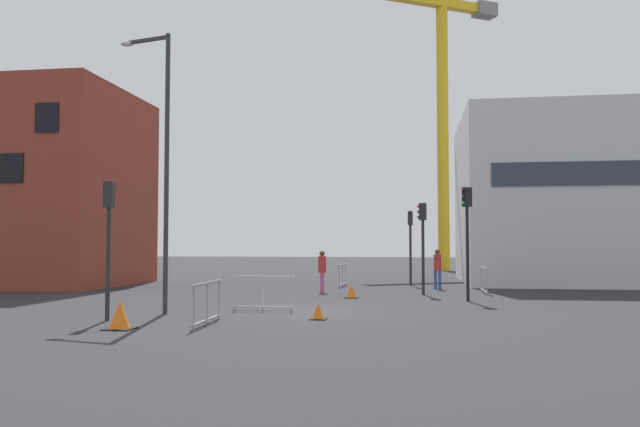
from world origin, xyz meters
TOP-DOWN VIEW (x-y plane):
  - ground at (0.00, 0.00)m, footprint 160.00×160.00m
  - brick_building at (-14.79, 10.03)m, footprint 8.04×8.40m
  - office_block at (12.19, 15.95)m, footprint 12.42×10.28m
  - construction_crane at (5.58, 30.51)m, footprint 12.25×7.72m
  - streetlamp_tall at (-4.13, -1.38)m, footprint 1.77×0.57m
  - traffic_light_corner at (3.21, 12.54)m, footprint 0.25×0.37m
  - traffic_light_verge at (3.73, 6.81)m, footprint 0.39×0.28m
  - traffic_light_island at (5.27, 4.02)m, footprint 0.38×0.36m
  - traffic_light_crosswalk at (-4.85, -3.21)m, footprint 0.27×0.38m
  - pedestrian_walking at (4.44, 9.99)m, footprint 0.34×0.34m
  - pedestrian_waiting at (-0.50, 7.32)m, footprint 0.34×0.34m
  - safety_barrier_mid_span at (6.28, 8.06)m, footprint 0.06×2.37m
  - safety_barrier_front at (-1.31, -0.06)m, footprint 1.97×0.07m
  - safety_barrier_rear at (-1.94, -3.56)m, footprint 0.13×2.44m
  - safety_barrier_left_run at (-0.08, 11.40)m, footprint 0.17×2.17m
  - traffic_cone_striped at (-3.72, -4.78)m, footprint 0.68×0.68m
  - traffic_cone_by_barrier at (0.98, 4.85)m, footprint 0.52×0.52m
  - traffic_cone_on_verge at (0.74, -2.13)m, footprint 0.45×0.45m

SIDE VIEW (x-z plane):
  - ground at x=0.00m, z-range 0.00..0.00m
  - traffic_cone_on_verge at x=0.74m, z-range -0.02..0.44m
  - traffic_cone_by_barrier at x=0.98m, z-range -0.02..0.51m
  - traffic_cone_striped at x=-3.72m, z-range -0.02..0.67m
  - safety_barrier_front at x=-1.31m, z-range 0.02..1.10m
  - safety_barrier_left_run at x=-0.08m, z-range 0.02..1.10m
  - safety_barrier_mid_span at x=6.28m, z-range 0.02..1.10m
  - safety_barrier_rear at x=-1.94m, z-range 0.02..1.10m
  - pedestrian_waiting at x=-0.50m, z-range 0.15..1.93m
  - pedestrian_walking at x=4.44m, z-range 0.16..1.99m
  - traffic_light_corner at x=3.21m, z-range 0.65..4.35m
  - traffic_light_verge at x=3.73m, z-range 0.66..4.39m
  - traffic_light_crosswalk at x=-4.85m, z-range 0.66..4.41m
  - traffic_light_island at x=5.27m, z-range 0.70..4.81m
  - office_block at x=12.19m, z-range 0.00..8.90m
  - brick_building at x=-14.79m, z-range 0.00..9.70m
  - streetlamp_tall at x=-4.13m, z-range 0.67..9.08m
  - construction_crane at x=5.58m, z-range 3.19..24.86m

